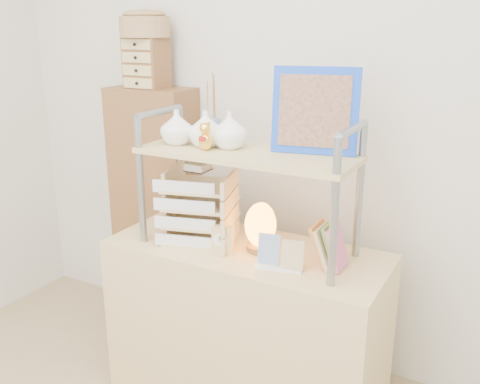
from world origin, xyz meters
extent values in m
cube|color=silver|center=(0.00, 1.70, 1.30)|extent=(3.40, 0.02, 2.60)
cube|color=tan|center=(0.00, 1.20, 0.38)|extent=(1.20, 0.50, 0.75)
cube|color=brown|center=(-0.77, 1.57, 0.68)|extent=(0.46, 0.25, 1.35)
cylinder|color=gray|center=(-0.43, 1.05, 1.02)|extent=(0.03, 0.03, 0.55)
cylinder|color=gray|center=(-0.43, 1.35, 1.02)|extent=(0.03, 0.03, 0.55)
cylinder|color=gray|center=(-0.43, 1.20, 1.30)|extent=(0.03, 0.30, 0.03)
cylinder|color=gray|center=(0.43, 1.05, 1.02)|extent=(0.03, 0.03, 0.55)
cylinder|color=gray|center=(0.43, 1.35, 1.02)|extent=(0.03, 0.03, 0.55)
cylinder|color=gray|center=(0.43, 1.20, 1.30)|extent=(0.03, 0.30, 0.03)
cube|color=#D7BC74|center=(0.00, 1.20, 1.16)|extent=(0.90, 0.34, 0.02)
imported|color=white|center=(-0.33, 1.18, 1.25)|extent=(0.14, 0.14, 0.15)
imported|color=white|center=(-0.19, 1.20, 1.25)|extent=(0.14, 0.14, 0.15)
imported|color=white|center=(-0.09, 1.22, 1.25)|extent=(0.15, 0.15, 0.15)
cylinder|color=#24479D|center=(-0.23, 1.32, 1.22)|extent=(0.07, 0.07, 0.10)
cube|color=blue|center=(0.25, 1.30, 1.34)|extent=(0.34, 0.12, 0.34)
cube|color=brown|center=(0.25, 1.29, 1.34)|extent=(0.28, 0.09, 0.28)
cube|color=#DF6192|center=(0.40, 1.20, 0.83)|extent=(0.06, 0.12, 0.17)
cube|color=#709D4E|center=(0.38, 1.22, 0.83)|extent=(0.07, 0.12, 0.17)
cube|color=#CEB47C|center=(0.36, 1.20, 0.83)|extent=(0.08, 0.13, 0.16)
cube|color=orange|center=(0.33, 1.22, 0.83)|extent=(0.08, 0.14, 0.16)
cube|color=#D2B77E|center=(-0.22, 1.20, 0.76)|extent=(0.35, 0.33, 0.01)
cube|color=white|center=(-0.22, 1.07, 0.78)|extent=(0.26, 0.08, 0.05)
cube|color=#D2B77E|center=(-0.22, 1.20, 0.84)|extent=(0.35, 0.33, 0.01)
cube|color=white|center=(-0.22, 1.07, 0.86)|extent=(0.26, 0.08, 0.05)
cube|color=#D2B77E|center=(-0.22, 1.20, 0.92)|extent=(0.35, 0.33, 0.01)
cube|color=white|center=(-0.22, 1.07, 0.94)|extent=(0.26, 0.08, 0.05)
cube|color=#D2B77E|center=(-0.22, 1.20, 1.00)|extent=(0.35, 0.33, 0.01)
cube|color=white|center=(-0.22, 1.07, 1.02)|extent=(0.26, 0.08, 0.05)
cube|color=beige|center=(-0.22, 1.18, 1.09)|extent=(0.09, 0.09, 0.03)
cylinder|color=brown|center=(0.06, 1.21, 0.76)|extent=(0.12, 0.12, 0.03)
ellipsoid|color=orange|center=(0.06, 1.21, 0.87)|extent=(0.14, 0.13, 0.19)
cube|color=#D7BC74|center=(-0.06, 1.11, 0.81)|extent=(0.09, 0.06, 0.12)
cylinder|color=white|center=(-0.06, 1.09, 0.82)|extent=(0.06, 0.02, 0.06)
cube|color=white|center=(0.21, 1.08, 0.75)|extent=(0.19, 0.09, 0.01)
cube|color=#1F4D90|center=(0.16, 1.09, 0.82)|extent=(0.09, 0.04, 0.12)
cube|color=tan|center=(0.26, 1.09, 0.82)|extent=(0.09, 0.04, 0.11)
cube|color=brown|center=(-0.77, 1.55, 1.48)|extent=(0.20, 0.15, 0.25)
cube|color=#D7BC74|center=(-0.77, 1.47, 1.38)|extent=(0.18, 0.01, 0.05)
cube|color=#D7BC74|center=(-0.77, 1.47, 1.44)|extent=(0.18, 0.01, 0.05)
cube|color=#D7BC74|center=(-0.77, 1.47, 1.51)|extent=(0.18, 0.01, 0.05)
cube|color=#D7BC74|center=(-0.77, 1.47, 1.57)|extent=(0.18, 0.01, 0.05)
cylinder|color=olive|center=(-0.77, 1.55, 1.65)|extent=(0.25, 0.25, 0.10)
camera|label=1|loc=(0.99, -0.65, 1.66)|focal=40.00mm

